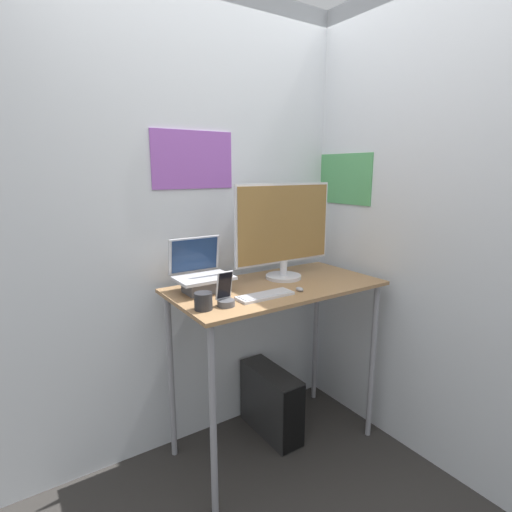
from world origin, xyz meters
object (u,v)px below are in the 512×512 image
at_px(laptop, 202,277).
at_px(keyboard, 265,295).
at_px(mouse, 300,289).
at_px(computer_tower, 271,402).
at_px(cell_phone, 225,297).
at_px(monitor, 284,231).

bearing_deg(laptop, keyboard, -51.11).
xyz_separation_m(mouse, computer_tower, (0.02, 0.27, -0.80)).
distance_m(laptop, cell_phone, 0.28).
bearing_deg(mouse, laptop, 145.45).
bearing_deg(mouse, monitor, 71.24).
bearing_deg(monitor, computer_tower, 167.39).
bearing_deg(cell_phone, computer_tower, 29.25).
xyz_separation_m(laptop, computer_tower, (0.44, -0.02, -0.86)).
xyz_separation_m(monitor, cell_phone, (-0.52, -0.24, -0.24)).
bearing_deg(computer_tower, laptop, 177.34).
height_order(monitor, cell_phone, monitor).
bearing_deg(laptop, computer_tower, -2.66).
relative_size(laptop, monitor, 0.45).
relative_size(monitor, cell_phone, 3.91).
height_order(mouse, cell_phone, cell_phone).
height_order(laptop, computer_tower, laptop).
relative_size(mouse, computer_tower, 0.11).
bearing_deg(cell_phone, mouse, -2.04).
bearing_deg(laptop, mouse, -34.55).
distance_m(keyboard, cell_phone, 0.23).
bearing_deg(monitor, cell_phone, -155.49).
relative_size(keyboard, mouse, 5.96).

